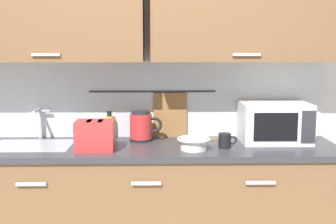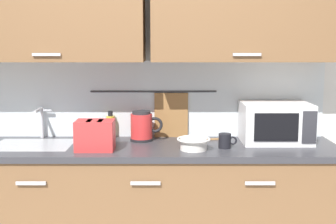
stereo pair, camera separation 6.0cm
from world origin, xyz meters
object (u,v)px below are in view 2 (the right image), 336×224
(toaster, at_px, (95,135))
(wooden_spoon, at_px, (212,139))
(mixing_bowl, at_px, (193,143))
(dish_soap_bottle, at_px, (110,126))
(mug_by_kettle, at_px, (225,141))
(mug_near_sink, at_px, (89,135))
(microwave, at_px, (275,123))
(electric_kettle, at_px, (142,126))

(toaster, height_order, wooden_spoon, toaster)
(mixing_bowl, bearing_deg, toaster, -179.55)
(mixing_bowl, xyz_separation_m, wooden_spoon, (0.15, 0.30, -0.04))
(dish_soap_bottle, relative_size, mug_by_kettle, 1.63)
(mug_near_sink, bearing_deg, mug_by_kettle, -11.22)
(microwave, xyz_separation_m, dish_soap_bottle, (-1.14, 0.13, -0.05))
(dish_soap_bottle, bearing_deg, toaster, -98.16)
(electric_kettle, bearing_deg, mixing_bowl, -38.58)
(electric_kettle, height_order, mug_by_kettle, electric_kettle)
(electric_kettle, relative_size, wooden_spoon, 0.82)
(dish_soap_bottle, distance_m, mug_by_kettle, 0.84)
(dish_soap_bottle, xyz_separation_m, wooden_spoon, (0.72, -0.06, -0.08))
(electric_kettle, height_order, mixing_bowl, electric_kettle)
(mixing_bowl, bearing_deg, electric_kettle, 141.42)
(electric_kettle, height_order, toaster, electric_kettle)
(wooden_spoon, bearing_deg, electric_kettle, -177.08)
(microwave, height_order, mug_by_kettle, microwave)
(dish_soap_bottle, relative_size, toaster, 0.77)
(microwave, relative_size, toaster, 1.80)
(toaster, relative_size, mug_by_kettle, 2.13)
(mixing_bowl, bearing_deg, microwave, 21.96)
(electric_kettle, xyz_separation_m, mug_near_sink, (-0.36, -0.04, -0.05))
(dish_soap_bottle, height_order, toaster, dish_soap_bottle)
(electric_kettle, distance_m, dish_soap_bottle, 0.25)
(mug_near_sink, height_order, wooden_spoon, mug_near_sink)
(toaster, bearing_deg, mug_by_kettle, 3.74)
(dish_soap_bottle, bearing_deg, mug_by_kettle, -21.64)
(mixing_bowl, relative_size, mug_by_kettle, 1.78)
(electric_kettle, bearing_deg, wooden_spoon, 2.92)
(mixing_bowl, height_order, toaster, toaster)
(mug_near_sink, distance_m, toaster, 0.25)
(electric_kettle, bearing_deg, mug_by_kettle, -22.16)
(mixing_bowl, height_order, wooden_spoon, mixing_bowl)
(microwave, distance_m, mug_near_sink, 1.28)
(dish_soap_bottle, bearing_deg, microwave, -6.39)
(electric_kettle, xyz_separation_m, mixing_bowl, (0.34, -0.27, -0.06))
(toaster, bearing_deg, mug_near_sink, 108.67)
(microwave, bearing_deg, electric_kettle, 177.33)
(toaster, xyz_separation_m, wooden_spoon, (0.77, 0.30, -0.09))
(microwave, distance_m, dish_soap_bottle, 1.15)
(microwave, xyz_separation_m, mug_near_sink, (-1.28, -0.00, -0.09))
(wooden_spoon, bearing_deg, dish_soap_bottle, 175.22)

